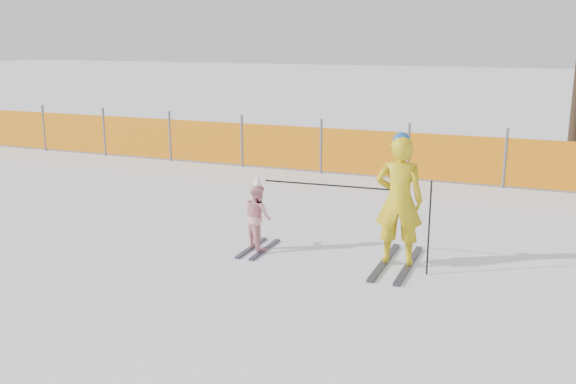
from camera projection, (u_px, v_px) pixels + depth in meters
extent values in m
plane|color=white|center=(274.00, 273.00, 8.54)|extent=(120.00, 120.00, 0.00)
cube|color=black|center=(384.00, 262.00, 8.90)|extent=(0.09, 1.57, 0.04)
cube|color=black|center=(409.00, 265.00, 8.78)|extent=(0.09, 1.57, 0.04)
imported|color=gold|center=(399.00, 200.00, 8.63)|extent=(0.68, 0.49, 1.76)
sphere|color=#1B4E99|center=(402.00, 141.00, 8.44)|extent=(0.23, 0.23, 0.23)
cube|color=black|center=(251.00, 248.00, 9.52)|extent=(0.09, 0.99, 0.03)
cube|color=black|center=(265.00, 249.00, 9.44)|extent=(0.09, 0.99, 0.03)
imported|color=pink|center=(258.00, 216.00, 9.36)|extent=(0.59, 0.57, 0.96)
cone|color=white|center=(257.00, 182.00, 9.24)|extent=(0.19, 0.19, 0.24)
cylinder|color=black|center=(429.00, 228.00, 8.35)|extent=(0.02, 0.02, 1.27)
cylinder|color=black|center=(326.00, 185.00, 8.91)|extent=(1.80, 0.13, 0.02)
cylinder|color=#595960|center=(44.00, 128.00, 17.50)|extent=(0.06, 0.06, 1.25)
cylinder|color=#595960|center=(104.00, 132.00, 16.78)|extent=(0.06, 0.06, 1.25)
cylinder|color=#595960|center=(170.00, 136.00, 16.06)|extent=(0.06, 0.06, 1.25)
cylinder|color=#595960|center=(242.00, 141.00, 15.33)|extent=(0.06, 0.06, 1.25)
cylinder|color=#595960|center=(321.00, 146.00, 14.61)|extent=(0.06, 0.06, 1.25)
cylinder|color=#595960|center=(408.00, 152.00, 13.89)|extent=(0.06, 0.06, 1.25)
cylinder|color=#595960|center=(505.00, 158.00, 13.16)|extent=(0.06, 0.06, 1.25)
cube|color=orange|center=(271.00, 146.00, 15.08)|extent=(17.49, 0.03, 1.00)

